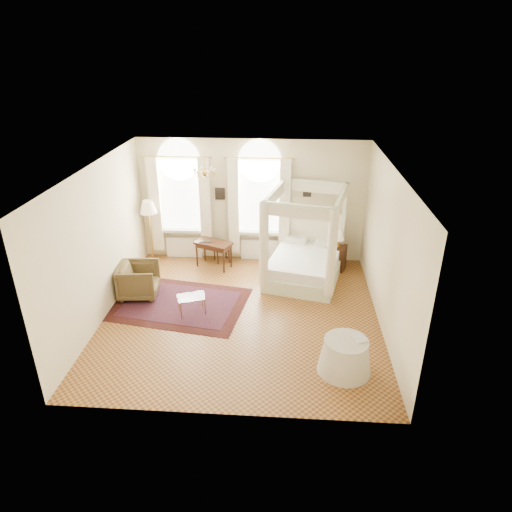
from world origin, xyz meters
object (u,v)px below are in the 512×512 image
at_px(nightstand, 336,257).
at_px(stool, 222,247).
at_px(floor_lamp, 148,210).
at_px(writing_desk, 214,246).
at_px(canopy_bed, 304,260).
at_px(coffee_table, 192,298).
at_px(side_table, 345,356).
at_px(armchair, 139,280).

distance_m(nightstand, stool, 3.10).
distance_m(nightstand, floor_lamp, 5.11).
bearing_deg(writing_desk, floor_lamp, 173.79).
height_order(canopy_bed, floor_lamp, canopy_bed).
height_order(stool, floor_lamp, floor_lamp).
distance_m(coffee_table, floor_lamp, 3.18).
distance_m(stool, floor_lamp, 2.18).
distance_m(canopy_bed, stool, 2.41).
xyz_separation_m(nightstand, floor_lamp, (-4.97, 0.10, 1.16)).
distance_m(nightstand, side_table, 4.20).
relative_size(stool, armchair, 0.63).
distance_m(writing_desk, armchair, 2.26).
bearing_deg(stool, coffee_table, -96.21).
relative_size(coffee_table, floor_lamp, 0.41).
bearing_deg(canopy_bed, side_table, -79.47).
xyz_separation_m(writing_desk, floor_lamp, (-1.73, 0.19, 0.89)).
relative_size(stool, coffee_table, 0.79).
xyz_separation_m(armchair, floor_lamp, (-0.19, 1.84, 1.09)).
bearing_deg(armchair, stool, -45.73).
bearing_deg(writing_desk, coffee_table, -93.34).
height_order(floor_lamp, side_table, floor_lamp).
distance_m(canopy_bed, side_table, 3.62).
relative_size(nightstand, side_table, 0.68).
relative_size(canopy_bed, stool, 4.35).
bearing_deg(armchair, nightstand, -75.64).
bearing_deg(writing_desk, canopy_bed, -12.83).
bearing_deg(side_table, writing_desk, 126.62).
relative_size(stool, side_table, 0.58).
height_order(canopy_bed, armchair, canopy_bed).
relative_size(writing_desk, side_table, 1.09).
relative_size(coffee_table, side_table, 0.73).
xyz_separation_m(writing_desk, coffee_table, (-0.14, -2.33, -0.24)).
xyz_separation_m(canopy_bed, side_table, (0.66, -3.56, -0.20)).
bearing_deg(nightstand, coffee_table, -144.37).
bearing_deg(floor_lamp, writing_desk, -6.21).
distance_m(stool, armchair, 2.63).
xyz_separation_m(canopy_bed, coffee_table, (-2.52, -1.79, -0.15)).
height_order(writing_desk, side_table, writing_desk).
height_order(canopy_bed, writing_desk, canopy_bed).
height_order(canopy_bed, side_table, canopy_bed).
relative_size(floor_lamp, side_table, 1.78).
relative_size(writing_desk, armchair, 1.20).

